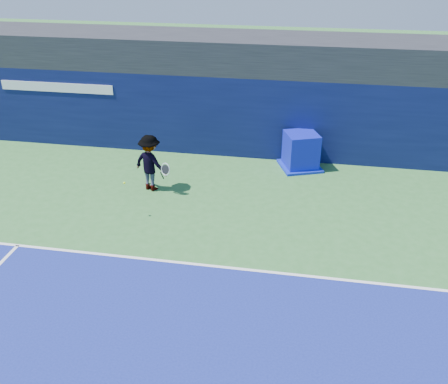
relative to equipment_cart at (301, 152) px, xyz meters
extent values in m
plane|color=#326D31|center=(-2.33, -9.49, -0.59)|extent=(80.00, 80.00, 0.00)
cube|color=white|center=(-2.33, -6.49, -0.58)|extent=(24.00, 0.10, 0.01)
cube|color=black|center=(-2.33, 2.01, 3.01)|extent=(36.00, 3.00, 1.20)
cube|color=#0A113C|center=(-2.33, 1.01, 0.91)|extent=(36.00, 1.00, 3.00)
cube|color=white|center=(-9.33, 0.50, 1.76)|extent=(4.50, 0.04, 0.35)
cube|color=#0C11A9|center=(0.00, 0.00, 0.06)|extent=(1.40, 1.40, 1.30)
cube|color=#0C1AAA|center=(0.00, 0.00, -0.55)|extent=(1.75, 1.75, 0.09)
imported|color=silver|center=(-4.75, -2.59, 0.35)|extent=(1.39, 1.10, 1.88)
cylinder|color=black|center=(-4.30, -2.84, 0.06)|extent=(0.09, 0.17, 0.30)
torus|color=white|center=(-4.16, -2.89, 0.31)|extent=(0.35, 0.20, 0.34)
cylinder|color=black|center=(-4.16, -2.89, 0.31)|extent=(0.29, 0.15, 0.29)
sphere|color=#D1FB1B|center=(-4.91, -4.49, 0.54)|extent=(0.07, 0.07, 0.07)
camera|label=1|loc=(0.18, -16.67, 6.96)|focal=40.00mm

